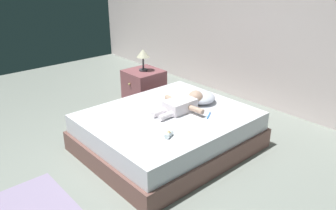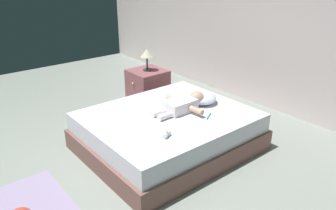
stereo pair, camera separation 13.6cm
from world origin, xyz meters
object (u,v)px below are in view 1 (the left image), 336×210
at_px(toothbrush, 209,115).
at_px(pillow, 197,96).
at_px(baby_bottle, 169,134).
at_px(bed, 168,131).
at_px(lamp, 143,55).
at_px(nightstand, 144,87).
at_px(baby, 184,104).

bearing_deg(toothbrush, pillow, 151.21).
relative_size(pillow, baby_bottle, 3.81).
xyz_separation_m(bed, baby_bottle, (0.38, -0.33, 0.24)).
height_order(bed, lamp, lamp).
relative_size(nightstand, baby_bottle, 4.45).
relative_size(pillow, lamp, 1.42).
height_order(baby, toothbrush, baby).
height_order(bed, baby_bottle, baby_bottle).
bearing_deg(baby, bed, -97.82).
height_order(baby, nightstand, baby).
relative_size(bed, lamp, 5.74).
distance_m(bed, toothbrush, 0.48).
bearing_deg(nightstand, lamp, 90.00).
distance_m(toothbrush, nightstand, 1.51).
relative_size(baby, baby_bottle, 5.86).
bearing_deg(pillow, baby_bottle, -62.69).
bearing_deg(nightstand, toothbrush, -11.04).
relative_size(pillow, baby, 0.65).
xyz_separation_m(pillow, baby, (0.06, -0.28, 0.00)).
xyz_separation_m(pillow, nightstand, (-1.13, 0.09, -0.22)).
xyz_separation_m(bed, lamp, (-1.16, 0.58, 0.52)).
height_order(baby, lamp, lamp).
bearing_deg(baby, baby_bottle, -56.05).
bearing_deg(lamp, toothbrush, -11.04).
bearing_deg(bed, baby, 82.18).
xyz_separation_m(pillow, baby_bottle, (0.42, -0.81, -0.03)).
relative_size(bed, nightstand, 3.46).
bearing_deg(lamp, pillow, -4.82).
height_order(pillow, baby, baby).
height_order(pillow, nightstand, pillow).
xyz_separation_m(baby, nightstand, (-1.19, 0.38, -0.23)).
relative_size(nightstand, lamp, 1.66).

